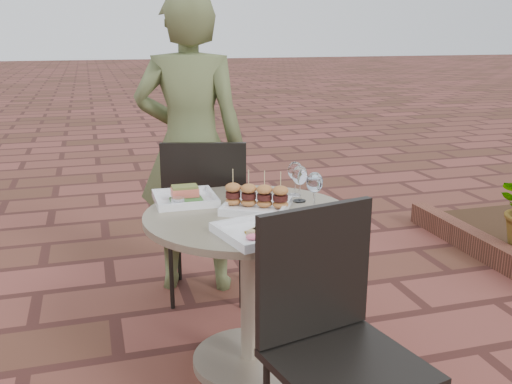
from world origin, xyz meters
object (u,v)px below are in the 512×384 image
object	(u,v)px
chair_far	(206,208)
diner	(191,146)
cafe_table	(249,266)
plate_sliders	(257,200)
plate_tuna	(259,231)
chair_near	(332,326)
plate_salmon	(185,197)

from	to	relation	value
chair_far	diner	world-z (taller)	diner
chair_far	cafe_table	bearing A→B (deg)	109.43
cafe_table	diner	size ratio (longest dim) A/B	0.53
chair_far	plate_sliders	size ratio (longest dim) A/B	2.53
plate_tuna	plate_sliders	bearing A→B (deg)	75.55
cafe_table	plate_sliders	size ratio (longest dim) A/B	2.45
cafe_table	chair_far	world-z (taller)	chair_far
chair_far	plate_tuna	world-z (taller)	chair_far
plate_sliders	chair_near	bearing A→B (deg)	-86.67
plate_salmon	plate_tuna	distance (m)	0.56
cafe_table	chair_far	distance (m)	0.69
chair_far	chair_near	size ratio (longest dim) A/B	1.00
diner	plate_sliders	xyz separation A→B (m)	(0.13, -0.87, -0.08)
diner	plate_salmon	world-z (taller)	diner
diner	plate_sliders	distance (m)	0.89
plate_salmon	plate_sliders	world-z (taller)	plate_sliders
plate_salmon	plate_tuna	xyz separation A→B (m)	(0.20, -0.52, -0.00)
plate_salmon	chair_near	bearing A→B (deg)	-71.00
cafe_table	chair_far	size ratio (longest dim) A/B	0.97
chair_near	plate_salmon	size ratio (longest dim) A/B	3.41
diner	plate_tuna	world-z (taller)	diner
chair_far	plate_tuna	size ratio (longest dim) A/B	2.68
diner	cafe_table	bearing A→B (deg)	112.15
chair_near	plate_sliders	world-z (taller)	chair_near
chair_near	plate_tuna	xyz separation A→B (m)	(-0.12, 0.41, 0.20)
cafe_table	diner	bearing A→B (deg)	95.53
chair_far	plate_tuna	distance (m)	0.99
cafe_table	plate_salmon	bearing A→B (deg)	134.38
chair_near	diner	distance (m)	1.64
plate_sliders	plate_tuna	bearing A→B (deg)	-104.45
plate_sliders	diner	bearing A→B (deg)	98.60
diner	plate_salmon	xyz separation A→B (m)	(-0.15, -0.67, -0.10)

